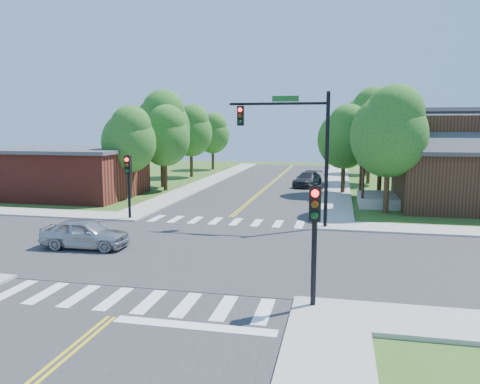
% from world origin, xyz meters
% --- Properties ---
extents(ground, '(100.00, 100.00, 0.00)m').
position_xyz_m(ground, '(0.00, 0.00, 0.00)').
color(ground, '#36581B').
rests_on(ground, ground).
extents(road_ns, '(10.00, 90.00, 0.04)m').
position_xyz_m(road_ns, '(0.00, 0.00, 0.02)').
color(road_ns, '#2D2D30').
rests_on(road_ns, ground).
extents(road_ew, '(90.00, 10.00, 0.04)m').
position_xyz_m(road_ew, '(0.00, 0.00, 0.03)').
color(road_ew, '#2D2D30').
rests_on(road_ew, ground).
extents(intersection_patch, '(10.20, 10.20, 0.06)m').
position_xyz_m(intersection_patch, '(0.00, 0.00, 0.00)').
color(intersection_patch, '#2D2D30').
rests_on(intersection_patch, ground).
extents(sidewalk_ne, '(40.00, 40.00, 0.14)m').
position_xyz_m(sidewalk_ne, '(15.82, 15.82, 0.07)').
color(sidewalk_ne, '#9E9B93').
rests_on(sidewalk_ne, ground).
extents(sidewalk_nw, '(40.00, 40.00, 0.14)m').
position_xyz_m(sidewalk_nw, '(-15.82, 15.82, 0.07)').
color(sidewalk_nw, '#9E9B93').
rests_on(sidewalk_nw, ground).
extents(crosswalk_north, '(8.85, 2.00, 0.01)m').
position_xyz_m(crosswalk_north, '(0.00, 6.20, 0.05)').
color(crosswalk_north, white).
rests_on(crosswalk_north, ground).
extents(crosswalk_south, '(8.85, 2.00, 0.01)m').
position_xyz_m(crosswalk_south, '(0.00, -6.20, 0.05)').
color(crosswalk_south, white).
rests_on(crosswalk_south, ground).
extents(centerline, '(0.30, 90.00, 0.01)m').
position_xyz_m(centerline, '(0.00, 0.00, 0.05)').
color(centerline, gold).
rests_on(centerline, ground).
extents(stop_bar, '(4.60, 0.45, 0.09)m').
position_xyz_m(stop_bar, '(2.50, -7.60, 0.00)').
color(stop_bar, white).
rests_on(stop_bar, ground).
extents(signal_mast_ne, '(5.30, 0.42, 7.20)m').
position_xyz_m(signal_mast_ne, '(3.91, 5.59, 4.85)').
color(signal_mast_ne, black).
rests_on(signal_mast_ne, ground).
extents(signal_pole_se, '(0.34, 0.42, 3.80)m').
position_xyz_m(signal_pole_se, '(5.60, -5.62, 2.66)').
color(signal_pole_se, black).
rests_on(signal_pole_se, ground).
extents(signal_pole_nw, '(0.34, 0.42, 3.80)m').
position_xyz_m(signal_pole_nw, '(-5.60, 5.58, 2.66)').
color(signal_pole_nw, black).
rests_on(signal_pole_nw, ground).
extents(house_ne, '(13.05, 8.80, 7.11)m').
position_xyz_m(house_ne, '(15.11, 14.23, 3.33)').
color(house_ne, black).
rests_on(house_ne, ground).
extents(building_nw, '(10.40, 8.40, 3.73)m').
position_xyz_m(building_nw, '(-14.20, 13.20, 1.88)').
color(building_nw, maroon).
rests_on(building_nw, ground).
extents(tree_e_a, '(4.68, 4.45, 7.96)m').
position_xyz_m(tree_e_a, '(9.26, 10.95, 5.21)').
color(tree_e_a, '#382314').
rests_on(tree_e_a, ground).
extents(tree_e_b, '(4.74, 4.50, 8.06)m').
position_xyz_m(tree_e_b, '(9.36, 17.72, 5.28)').
color(tree_e_b, '#382314').
rests_on(tree_e_b, ground).
extents(tree_e_c, '(5.30, 5.04, 9.01)m').
position_xyz_m(tree_e_c, '(9.01, 26.21, 5.91)').
color(tree_e_c, '#382314').
rests_on(tree_e_c, ground).
extents(tree_e_d, '(4.16, 3.95, 7.06)m').
position_xyz_m(tree_e_d, '(9.32, 35.02, 4.63)').
color(tree_e_d, '#382314').
rests_on(tree_e_d, ground).
extents(tree_w_a, '(4.08, 3.88, 6.94)m').
position_xyz_m(tree_w_a, '(-9.09, 13.28, 4.54)').
color(tree_w_a, '#382314').
rests_on(tree_w_a, ground).
extents(tree_w_b, '(5.03, 4.78, 8.56)m').
position_xyz_m(tree_w_b, '(-9.09, 19.88, 5.61)').
color(tree_w_b, '#382314').
rests_on(tree_w_b, ground).
extents(tree_w_c, '(4.51, 4.28, 7.66)m').
position_xyz_m(tree_w_c, '(-9.09, 28.21, 5.02)').
color(tree_w_c, '#382314').
rests_on(tree_w_c, ground).
extents(tree_w_d, '(4.13, 3.92, 7.01)m').
position_xyz_m(tree_w_d, '(-9.12, 36.94, 4.59)').
color(tree_w_d, '#382314').
rests_on(tree_w_d, ground).
extents(tree_house, '(4.20, 3.99, 7.14)m').
position_xyz_m(tree_house, '(6.65, 18.80, 4.68)').
color(tree_house, '#382314').
rests_on(tree_house, ground).
extents(tree_bldg, '(4.23, 4.02, 7.19)m').
position_xyz_m(tree_bldg, '(-8.03, 17.85, 4.71)').
color(tree_bldg, '#382314').
rests_on(tree_bldg, ground).
extents(car_silver, '(1.87, 4.01, 1.32)m').
position_xyz_m(car_silver, '(-4.73, -0.76, 0.66)').
color(car_silver, '#ABAFB2').
rests_on(car_silver, ground).
extents(car_dgrey, '(3.57, 5.16, 1.29)m').
position_xyz_m(car_dgrey, '(3.50, 22.66, 0.64)').
color(car_dgrey, '#282A2D').
rests_on(car_dgrey, ground).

